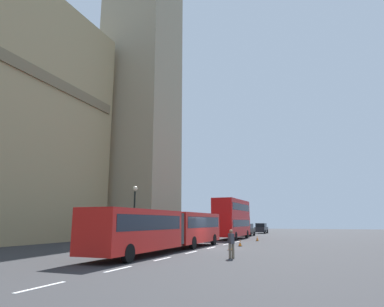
{
  "coord_description": "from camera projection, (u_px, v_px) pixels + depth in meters",
  "views": [
    {
      "loc": [
        -27.19,
        -9.06,
        2.17
      ],
      "look_at": [
        1.69,
        2.24,
        8.49
      ],
      "focal_mm": 31.26,
      "sensor_mm": 36.0,
      "label": 1
    }
  ],
  "objects": [
    {
      "name": "ground_plane",
      "position": [
        210.0,
        248.0,
        27.62
      ],
      "size": [
        160.0,
        160.0,
        0.0
      ],
      "primitive_type": "plane",
      "color": "#333335"
    },
    {
      "name": "lane_centre_marking",
      "position": [
        191.0,
        252.0,
        23.81
      ],
      "size": [
        29.8,
        0.16,
        0.01
      ],
      "color": "silver",
      "rests_on": "ground_plane"
    },
    {
      "name": "articulated_bus",
      "position": [
        169.0,
        227.0,
        25.21
      ],
      "size": [
        18.25,
        2.54,
        2.9
      ],
      "color": "red",
      "rests_on": "ground_plane"
    },
    {
      "name": "double_decker_bus",
      "position": [
        232.0,
        217.0,
        42.77
      ],
      "size": [
        9.95,
        2.54,
        4.9
      ],
      "color": "red",
      "rests_on": "ground_plane"
    },
    {
      "name": "sedan_lead",
      "position": [
        247.0,
        230.0,
        50.91
      ],
      "size": [
        4.4,
        1.86,
        1.85
      ],
      "color": "black",
      "rests_on": "ground_plane"
    },
    {
      "name": "sedan_trailing",
      "position": [
        261.0,
        228.0,
        62.03
      ],
      "size": [
        4.4,
        1.86,
        1.85
      ],
      "color": "black",
      "rests_on": "ground_plane"
    },
    {
      "name": "traffic_cone_west",
      "position": [
        230.0,
        246.0,
        25.65
      ],
      "size": [
        0.36,
        0.36,
        0.58
      ],
      "color": "black",
      "rests_on": "ground_plane"
    },
    {
      "name": "traffic_cone_middle",
      "position": [
        240.0,
        243.0,
        29.83
      ],
      "size": [
        0.36,
        0.36,
        0.58
      ],
      "color": "black",
      "rests_on": "ground_plane"
    },
    {
      "name": "traffic_cone_east",
      "position": [
        257.0,
        238.0,
        37.77
      ],
      "size": [
        0.36,
        0.36,
        0.58
      ],
      "color": "black",
      "rests_on": "ground_plane"
    },
    {
      "name": "street_lamp",
      "position": [
        134.0,
        211.0,
        29.31
      ],
      "size": [
        0.44,
        0.44,
        5.27
      ],
      "color": "black",
      "rests_on": "ground_plane"
    },
    {
      "name": "pedestrian_near_cones",
      "position": [
        231.0,
        243.0,
        20.06
      ],
      "size": [
        0.46,
        0.44,
        1.69
      ],
      "color": "#726651",
      "rests_on": "ground_plane"
    }
  ]
}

